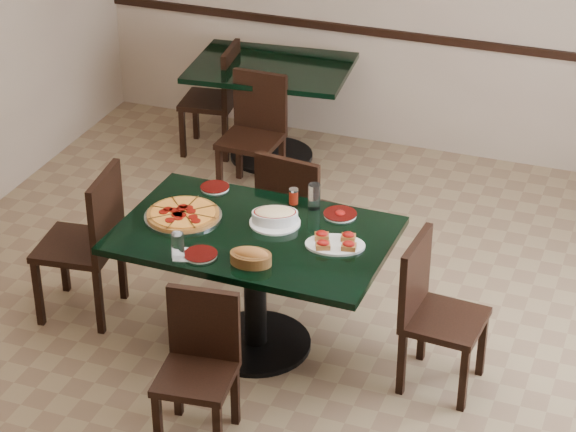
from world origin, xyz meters
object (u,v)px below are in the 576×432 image
(bread_basket, at_px, (251,257))
(back_chair_left, at_px, (219,94))
(chair_left, at_px, (90,236))
(chair_right, at_px, (432,306))
(back_chair_near, at_px, (255,127))
(main_table, at_px, (255,261))
(lasagna_casserole, at_px, (275,216))
(back_table, at_px, (271,94))
(chair_far, at_px, (295,210))
(pepperoni_pizza, at_px, (183,214))
(bruschetta_platter, at_px, (335,242))
(chair_near, at_px, (200,359))

(bread_basket, bearing_deg, back_chair_left, 111.43)
(chair_left, distance_m, bread_basket, 1.19)
(chair_right, height_order, bread_basket, chair_right)
(back_chair_near, bearing_deg, main_table, -66.75)
(main_table, xyz_separation_m, lasagna_casserole, (0.07, 0.13, 0.23))
(back_chair_near, distance_m, bread_basket, 2.30)
(main_table, distance_m, back_table, 2.45)
(chair_left, bearing_deg, chair_right, 84.07)
(chair_far, xyz_separation_m, chair_right, (1.03, -0.70, -0.02))
(chair_far, height_order, chair_right, chair_far)
(pepperoni_pizza, xyz_separation_m, bruschetta_platter, (0.89, -0.01, 0.01))
(back_table, distance_m, bruschetta_platter, 2.64)
(lasagna_casserole, bearing_deg, chair_near, -113.75)
(chair_left, xyz_separation_m, bread_basket, (1.12, -0.29, 0.26))
(bruschetta_platter, bearing_deg, back_chair_near, 109.79)
(chair_left, bearing_deg, bruschetta_platter, 83.90)
(back_table, height_order, lasagna_casserole, lasagna_casserole)
(chair_near, height_order, bread_basket, bread_basket)
(main_table, height_order, chair_far, chair_far)
(back_table, relative_size, chair_right, 1.43)
(back_table, height_order, chair_left, chair_left)
(main_table, bearing_deg, back_chair_left, 119.02)
(back_chair_left, bearing_deg, chair_left, -2.46)
(chair_left, height_order, back_chair_near, chair_left)
(bread_basket, bearing_deg, chair_left, 160.19)
(lasagna_casserole, bearing_deg, back_chair_left, 100.71)
(main_table, bearing_deg, chair_far, 93.54)
(back_table, height_order, chair_far, chair_far)
(chair_right, xyz_separation_m, pepperoni_pizza, (-1.43, -0.01, 0.29))
(chair_far, xyz_separation_m, bread_basket, (0.14, -1.04, 0.29))
(lasagna_casserole, bearing_deg, main_table, -138.78)
(main_table, bearing_deg, lasagna_casserole, 62.35)
(back_chair_left, bearing_deg, chair_far, 29.96)
(main_table, relative_size, lasagna_casserole, 5.04)
(chair_near, xyz_separation_m, back_chair_left, (-1.23, 3.06, 0.04))
(pepperoni_pizza, bearing_deg, chair_right, 0.44)
(chair_far, distance_m, bread_basket, 1.09)
(lasagna_casserole, bearing_deg, bread_basket, -105.59)
(chair_right, xyz_separation_m, bruschetta_platter, (-0.54, -0.02, 0.29))
(lasagna_casserole, bearing_deg, chair_right, -26.11)
(chair_near, xyz_separation_m, bruschetta_platter, (0.45, 0.79, 0.34))
(chair_right, height_order, chair_left, chair_left)
(chair_near, xyz_separation_m, back_chair_near, (-0.74, 2.59, 0.04))
(chair_right, bearing_deg, chair_left, 95.74)
(chair_near, height_order, back_chair_near, back_chair_near)
(chair_left, bearing_deg, chair_near, 46.43)
(chair_right, distance_m, lasagna_casserole, 0.98)
(back_chair_near, bearing_deg, chair_far, -55.79)
(back_table, bearing_deg, chair_left, -100.96)
(lasagna_casserole, distance_m, bread_basket, 0.44)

